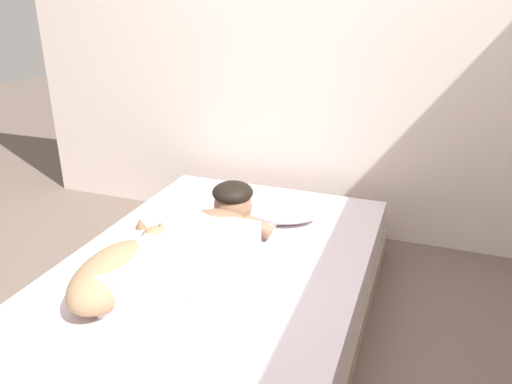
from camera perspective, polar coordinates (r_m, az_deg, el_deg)
ground_plane at (r=2.17m, az=-5.98°, el=-20.46°), size 11.66×11.66×0.00m
back_wall at (r=3.06m, az=6.23°, el=18.16°), size 3.83×0.12×2.50m
bed at (r=2.34m, az=-4.96°, el=-11.85°), size 1.34×2.03×0.33m
pillow at (r=2.67m, az=1.83°, el=-1.76°), size 0.52×0.32×0.11m
person_lying at (r=2.18m, az=-6.25°, el=-6.24°), size 0.43×0.92×0.27m
dog at (r=2.08m, az=-15.15°, el=-8.61°), size 0.26×0.57×0.21m
coffee_cup at (r=2.57m, az=1.49°, el=-3.12°), size 0.12×0.09×0.07m
cell_phone at (r=2.17m, az=-8.69°, el=-9.60°), size 0.07×0.14×0.01m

